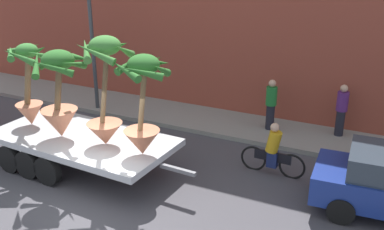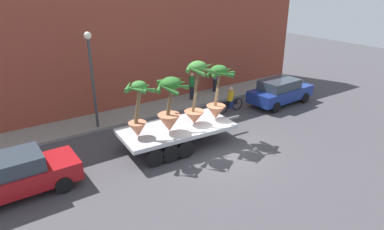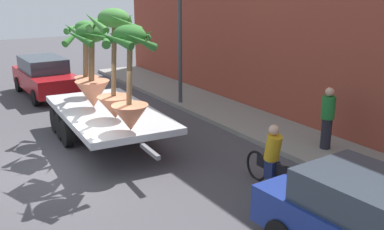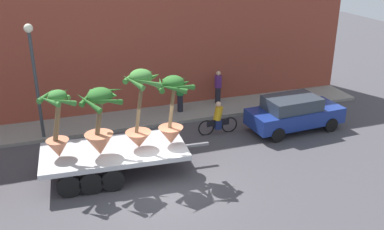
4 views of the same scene
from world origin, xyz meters
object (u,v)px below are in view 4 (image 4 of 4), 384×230
object	(u,v)px
potted_palm_middle	(172,111)
potted_palm_extra	(100,124)
potted_palm_front	(58,126)
potted_palm_rear	(140,111)
parked_car	(294,113)
pedestrian_near_gate	(218,86)
flatbed_trailer	(108,155)
street_lamp	(34,67)
cyclist	(218,120)
pedestrian_far_left	(180,94)

from	to	relation	value
potted_palm_middle	potted_palm_extra	bearing A→B (deg)	-179.69
potted_palm_front	potted_palm_rear	bearing A→B (deg)	-3.71
parked_car	potted_palm_extra	bearing A→B (deg)	-170.10
parked_car	pedestrian_near_gate	bearing A→B (deg)	118.12
pedestrian_near_gate	potted_palm_front	bearing A→B (deg)	-147.39
flatbed_trailer	parked_car	distance (m)	8.58
street_lamp	parked_car	bearing A→B (deg)	-13.47
potted_palm_front	flatbed_trailer	bearing A→B (deg)	-1.20
pedestrian_near_gate	cyclist	bearing A→B (deg)	-112.09
potted_palm_extra	parked_car	size ratio (longest dim) A/B	0.56
potted_palm_rear	pedestrian_far_left	world-z (taller)	potted_palm_rear
potted_palm_front	street_lamp	world-z (taller)	street_lamp
pedestrian_far_left	street_lamp	distance (m)	6.84
potted_palm_front	parked_car	bearing A→B (deg)	7.00
flatbed_trailer	potted_palm_extra	world-z (taller)	potted_palm_extra
potted_palm_middle	pedestrian_near_gate	bearing A→B (deg)	53.27
potted_palm_extra	parked_car	distance (m)	8.92
cyclist	potted_palm_rear	bearing A→B (deg)	-151.34
potted_palm_rear	pedestrian_near_gate	distance (m)	7.54
parked_car	pedestrian_far_left	distance (m)	5.46
potted_palm_middle	pedestrian_near_gate	world-z (taller)	potted_palm_middle
flatbed_trailer	pedestrian_far_left	xyz separation A→B (m)	(4.24, 4.69, 0.28)
potted_palm_rear	potted_palm_front	xyz separation A→B (m)	(-2.82, 0.18, -0.26)
potted_palm_rear	pedestrian_far_left	size ratio (longest dim) A/B	1.71
potted_palm_front	potted_palm_extra	world-z (taller)	potted_palm_extra
potted_palm_middle	cyclist	xyz separation A→B (m)	(2.73, 2.21, -1.61)
potted_palm_rear	parked_car	bearing A→B (deg)	11.07
flatbed_trailer	parked_car	bearing A→B (deg)	8.52
parked_car	cyclist	bearing A→B (deg)	168.07
parked_car	potted_palm_rear	bearing A→B (deg)	-168.93
pedestrian_far_left	street_lamp	xyz separation A→B (m)	(-6.43, -0.86, 2.19)
parked_car	street_lamp	size ratio (longest dim) A/B	0.90
potted_palm_extra	cyclist	bearing A→B (deg)	22.69
flatbed_trailer	pedestrian_near_gate	xyz separation A→B (m)	(6.41, 5.15, 0.28)
parked_car	street_lamp	world-z (taller)	street_lamp
potted_palm_rear	potted_palm_extra	xyz separation A→B (m)	(-1.43, -0.10, -0.26)
pedestrian_near_gate	potted_palm_rear	bearing A→B (deg)	-134.36
pedestrian_near_gate	street_lamp	xyz separation A→B (m)	(-8.60, -1.32, 2.19)
potted_palm_rear	street_lamp	distance (m)	5.31
potted_palm_rear	potted_palm_front	distance (m)	2.83
pedestrian_near_gate	pedestrian_far_left	xyz separation A→B (m)	(-2.17, -0.46, 0.00)
street_lamp	pedestrian_far_left	bearing A→B (deg)	7.63
potted_palm_front	street_lamp	bearing A→B (deg)	98.97
pedestrian_near_gate	parked_car	bearing A→B (deg)	-61.88
cyclist	parked_car	xyz separation A→B (m)	(3.36, -0.71, 0.16)
potted_palm_rear	potted_palm_extra	bearing A→B (deg)	-176.12
potted_palm_front	parked_car	distance (m)	10.24
cyclist	pedestrian_far_left	bearing A→B (deg)	108.11
potted_palm_rear	parked_car	size ratio (longest dim) A/B	0.67
street_lamp	cyclist	bearing A→B (deg)	-14.18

